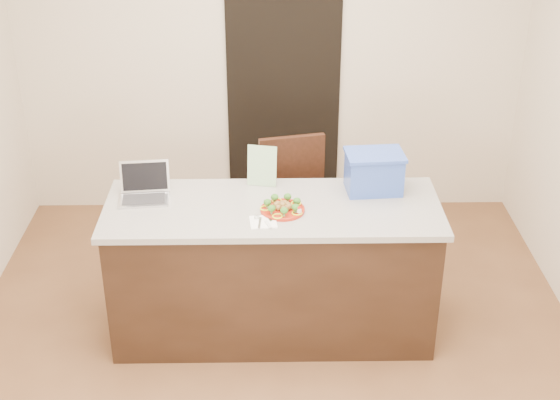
{
  "coord_description": "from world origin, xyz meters",
  "views": [
    {
      "loc": [
        -0.02,
        -3.92,
        3.17
      ],
      "look_at": [
        0.04,
        0.2,
        0.99
      ],
      "focal_mm": 50.0,
      "sensor_mm": 36.0,
      "label": 1
    }
  ],
  "objects_px": {
    "yogurt_bottle": "(299,212)",
    "laptop": "(144,188)",
    "chair": "(292,203)",
    "blue_box": "(374,172)",
    "island": "(273,269)",
    "plate": "(283,209)",
    "napkin": "(263,222)"
  },
  "relations": [
    {
      "from": "plate",
      "to": "laptop",
      "type": "bearing_deg",
      "value": 166.79
    },
    {
      "from": "plate",
      "to": "chair",
      "type": "xyz_separation_m",
      "value": [
        0.08,
        0.71,
        -0.33
      ]
    },
    {
      "from": "laptop",
      "to": "blue_box",
      "type": "distance_m",
      "value": 1.43
    },
    {
      "from": "yogurt_bottle",
      "to": "chair",
      "type": "relative_size",
      "value": 0.06
    },
    {
      "from": "plate",
      "to": "blue_box",
      "type": "xyz_separation_m",
      "value": [
        0.58,
        0.26,
        0.12
      ]
    },
    {
      "from": "yogurt_bottle",
      "to": "blue_box",
      "type": "relative_size",
      "value": 0.17
    },
    {
      "from": "plate",
      "to": "napkin",
      "type": "relative_size",
      "value": 1.74
    },
    {
      "from": "island",
      "to": "blue_box",
      "type": "height_order",
      "value": "blue_box"
    },
    {
      "from": "laptop",
      "to": "blue_box",
      "type": "bearing_deg",
      "value": -2.91
    },
    {
      "from": "yogurt_bottle",
      "to": "blue_box",
      "type": "distance_m",
      "value": 0.59
    },
    {
      "from": "blue_box",
      "to": "napkin",
      "type": "bearing_deg",
      "value": -154.27
    },
    {
      "from": "blue_box",
      "to": "chair",
      "type": "xyz_separation_m",
      "value": [
        -0.5,
        0.45,
        -0.45
      ]
    },
    {
      "from": "plate",
      "to": "napkin",
      "type": "xyz_separation_m",
      "value": [
        -0.12,
        -0.14,
        -0.01
      ]
    },
    {
      "from": "blue_box",
      "to": "laptop",
      "type": "bearing_deg",
      "value": 178.14
    },
    {
      "from": "laptop",
      "to": "chair",
      "type": "xyz_separation_m",
      "value": [
        0.93,
        0.51,
        -0.38
      ]
    },
    {
      "from": "yogurt_bottle",
      "to": "laptop",
      "type": "bearing_deg",
      "value": 164.3
    },
    {
      "from": "plate",
      "to": "chair",
      "type": "height_order",
      "value": "chair"
    },
    {
      "from": "island",
      "to": "chair",
      "type": "height_order",
      "value": "chair"
    },
    {
      "from": "yogurt_bottle",
      "to": "laptop",
      "type": "relative_size",
      "value": 0.19
    },
    {
      "from": "plate",
      "to": "island",
      "type": "bearing_deg",
      "value": 133.32
    },
    {
      "from": "plate",
      "to": "napkin",
      "type": "distance_m",
      "value": 0.18
    },
    {
      "from": "laptop",
      "to": "blue_box",
      "type": "xyz_separation_m",
      "value": [
        1.43,
        0.06,
        0.07
      ]
    },
    {
      "from": "plate",
      "to": "yogurt_bottle",
      "type": "height_order",
      "value": "yogurt_bottle"
    },
    {
      "from": "island",
      "to": "laptop",
      "type": "relative_size",
      "value": 6.4
    },
    {
      "from": "chair",
      "to": "laptop",
      "type": "bearing_deg",
      "value": -163.85
    },
    {
      "from": "plate",
      "to": "laptop",
      "type": "distance_m",
      "value": 0.88
    },
    {
      "from": "island",
      "to": "plate",
      "type": "distance_m",
      "value": 0.48
    },
    {
      "from": "laptop",
      "to": "chair",
      "type": "distance_m",
      "value": 1.13
    },
    {
      "from": "napkin",
      "to": "blue_box",
      "type": "distance_m",
      "value": 0.81
    },
    {
      "from": "laptop",
      "to": "chair",
      "type": "bearing_deg",
      "value": 23.17
    },
    {
      "from": "island",
      "to": "yogurt_bottle",
      "type": "xyz_separation_m",
      "value": [
        0.16,
        -0.13,
        0.48
      ]
    },
    {
      "from": "island",
      "to": "plate",
      "type": "relative_size",
      "value": 7.67
    }
  ]
}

